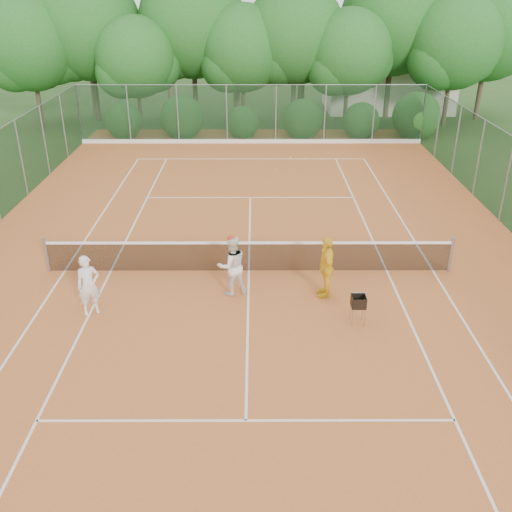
{
  "coord_description": "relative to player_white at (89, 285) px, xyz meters",
  "views": [
    {
      "loc": [
        0.18,
        -15.06,
        7.8
      ],
      "look_at": [
        0.21,
        -1.2,
        1.1
      ],
      "focal_mm": 40.0,
      "sensor_mm": 36.0,
      "label": 1
    }
  ],
  "objects": [
    {
      "name": "player_yellow",
      "position": [
        6.15,
        0.92,
        0.06
      ],
      "size": [
        0.48,
        1.03,
        1.73
      ],
      "primitive_type": "imported",
      "rotation": [
        0.0,
        0.0,
        -1.52
      ],
      "color": "yellow",
      "rests_on": "clay_court"
    },
    {
      "name": "court_markings",
      "position": [
        4.05,
        2.33,
        -0.8
      ],
      "size": [
        11.03,
        23.83,
        0.01
      ],
      "color": "white",
      "rests_on": "clay_court"
    },
    {
      "name": "clay_court",
      "position": [
        4.05,
        2.33,
        -0.81
      ],
      "size": [
        18.0,
        36.0,
        0.02
      ],
      "primitive_type": "cube",
      "color": "#C6692D",
      "rests_on": "ground"
    },
    {
      "name": "player_center_grp",
      "position": [
        3.61,
        1.03,
        0.05
      ],
      "size": [
        1.0,
        0.89,
        1.72
      ],
      "color": "white",
      "rests_on": "clay_court"
    },
    {
      "name": "fence_back",
      "position": [
        4.05,
        17.33,
        0.7
      ],
      "size": [
        18.07,
        0.07,
        3.0
      ],
      "color": "#19381E",
      "rests_on": "clay_court"
    },
    {
      "name": "club_building",
      "position": [
        13.05,
        26.33,
        0.68
      ],
      "size": [
        8.0,
        5.0,
        3.0
      ],
      "primitive_type": "cube",
      "color": "beige",
      "rests_on": "ground"
    },
    {
      "name": "stray_ball_a",
      "position": [
        5.23,
        12.26,
        -0.77
      ],
      "size": [
        0.07,
        0.07,
        0.07
      ],
      "primitive_type": "sphere",
      "color": "#C4DE33",
      "rests_on": "clay_court"
    },
    {
      "name": "stray_ball_c",
      "position": [
        5.99,
        14.39,
        -0.77
      ],
      "size": [
        0.07,
        0.07,
        0.07
      ],
      "primitive_type": "sphere",
      "color": "yellow",
      "rests_on": "clay_court"
    },
    {
      "name": "tropical_treeline",
      "position": [
        5.49,
        22.56,
        4.29
      ],
      "size": [
        32.1,
        8.49,
        15.03
      ],
      "color": "brown",
      "rests_on": "ground"
    },
    {
      "name": "ball_hopper",
      "position": [
        6.8,
        -0.54,
        -0.19
      ],
      "size": [
        0.34,
        0.34,
        0.78
      ],
      "rotation": [
        0.0,
        0.0,
        -0.29
      ],
      "color": "gray",
      "rests_on": "clay_court"
    },
    {
      "name": "stray_ball_b",
      "position": [
        6.74,
        14.43,
        -0.77
      ],
      "size": [
        0.07,
        0.07,
        0.07
      ],
      "primitive_type": "sphere",
      "color": "#C3D030",
      "rests_on": "clay_court"
    },
    {
      "name": "tennis_net",
      "position": [
        4.05,
        2.33,
        -0.29
      ],
      "size": [
        11.97,
        0.1,
        1.1
      ],
      "color": "gray",
      "rests_on": "clay_court"
    },
    {
      "name": "player_white",
      "position": [
        0.0,
        0.0,
        0.0
      ],
      "size": [
        0.7,
        0.61,
        1.61
      ],
      "primitive_type": "imported",
      "rotation": [
        0.0,
        0.0,
        0.46
      ],
      "color": "silver",
      "rests_on": "clay_court"
    },
    {
      "name": "ground",
      "position": [
        4.05,
        2.33,
        -0.82
      ],
      "size": [
        120.0,
        120.0,
        0.0
      ],
      "primitive_type": "plane",
      "color": "#254619",
      "rests_on": "ground"
    }
  ]
}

